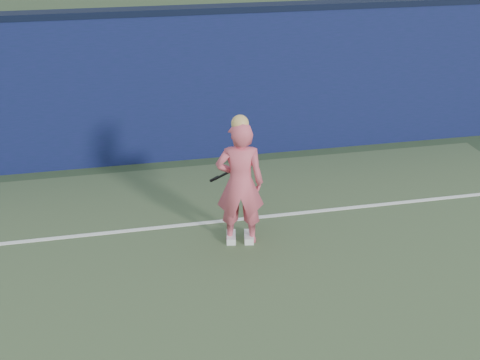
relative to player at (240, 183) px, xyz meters
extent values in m
cube|color=#0C1737|center=(-0.59, 3.06, 0.38)|extent=(24.00, 0.40, 2.50)
cube|color=black|center=(-0.59, 3.06, 1.68)|extent=(24.00, 0.42, 0.10)
imported|color=#D65366|center=(0.00, 0.00, -0.01)|extent=(0.69, 0.52, 1.72)
sphere|color=tan|center=(0.00, 0.00, 0.82)|extent=(0.22, 0.22, 0.22)
cube|color=white|center=(0.12, -0.02, -0.82)|extent=(0.17, 0.30, 0.10)
cube|color=white|center=(-0.12, 0.02, -0.82)|extent=(0.17, 0.30, 0.10)
torus|color=black|center=(0.13, 0.50, 0.00)|extent=(0.33, 0.22, 0.34)
torus|color=gold|center=(0.13, 0.50, 0.00)|extent=(0.26, 0.17, 0.28)
cylinder|color=beige|center=(0.13, 0.50, 0.00)|extent=(0.26, 0.16, 0.28)
cylinder|color=black|center=(-0.12, 0.46, -0.07)|extent=(0.31, 0.13, 0.11)
cylinder|color=black|center=(-0.26, 0.44, -0.12)|extent=(0.15, 0.09, 0.07)
cube|color=white|center=(-0.59, 0.56, -0.85)|extent=(11.00, 0.08, 0.01)
camera|label=1|loc=(-1.44, -6.85, 3.40)|focal=45.00mm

